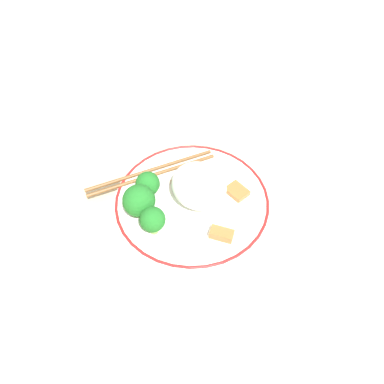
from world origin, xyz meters
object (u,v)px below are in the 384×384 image
(broccoli_back_left, at_px, (148,184))
(chopsticks, at_px, (151,173))
(plate, at_px, (192,202))
(broccoli_back_right, at_px, (153,220))
(broccoli_back_center, at_px, (139,201))

(broccoli_back_left, height_order, chopsticks, broccoli_back_left)
(plate, height_order, broccoli_back_left, broccoli_back_left)
(plate, bearing_deg, chopsticks, -160.81)
(plate, distance_m, broccoli_back_right, 0.10)
(broccoli_back_right, xyz_separation_m, chopsticks, (-0.11, 0.05, -0.03))
(broccoli_back_center, xyz_separation_m, broccoli_back_right, (0.04, 0.00, -0.00))
(broccoli_back_right, relative_size, chopsticks, 0.22)
(broccoli_back_center, bearing_deg, broccoli_back_left, 134.59)
(broccoli_back_right, distance_m, chopsticks, 0.13)
(broccoli_back_center, relative_size, broccoli_back_right, 1.18)
(broccoli_back_center, bearing_deg, broccoli_back_right, 2.77)
(chopsticks, bearing_deg, plate, 19.19)
(chopsticks, bearing_deg, broccoli_back_right, -26.20)
(broccoli_back_left, height_order, broccoli_back_right, broccoli_back_right)
(broccoli_back_center, xyz_separation_m, chopsticks, (-0.07, 0.06, -0.03))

